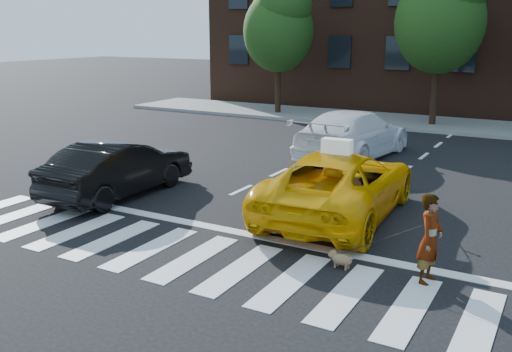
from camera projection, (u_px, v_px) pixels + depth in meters
The scene contains 12 objects.
ground at pixel (194, 258), 10.56m from camera, with size 120.00×120.00×0.00m, color black.
crosswalk at pixel (194, 258), 10.56m from camera, with size 13.00×2.40×0.01m, color silver.
stop_line at pixel (238, 232), 11.91m from camera, with size 12.00×0.30×0.01m, color silver.
sidewalk_far at pixel (423, 123), 25.31m from camera, with size 30.00×4.00×0.15m, color slate.
tree_left at pixel (279, 22), 27.10m from camera, with size 3.39×3.38×6.50m.
tree_mid at pixel (441, 11), 23.44m from camera, with size 3.69×3.69×7.10m.
taxi at pixel (339, 184), 12.81m from camera, with size 2.47×5.35×1.49m, color #E7A504.
black_sedan at pixel (118, 168), 14.43m from camera, with size 1.50×4.31×1.42m, color black.
white_suv at pixel (353, 134), 18.64m from camera, with size 2.21×5.43×1.58m, color white.
woman at pixel (430, 239), 9.39m from camera, with size 0.56×0.37×1.53m, color #999999.
dog at pixel (340, 259), 10.11m from camera, with size 0.52×0.25×0.29m.
taxi_sign at pixel (337, 146), 12.42m from camera, with size 0.65×0.28×0.32m, color white.
Camera 1 is at (5.84, -8.01, 4.12)m, focal length 40.00 mm.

